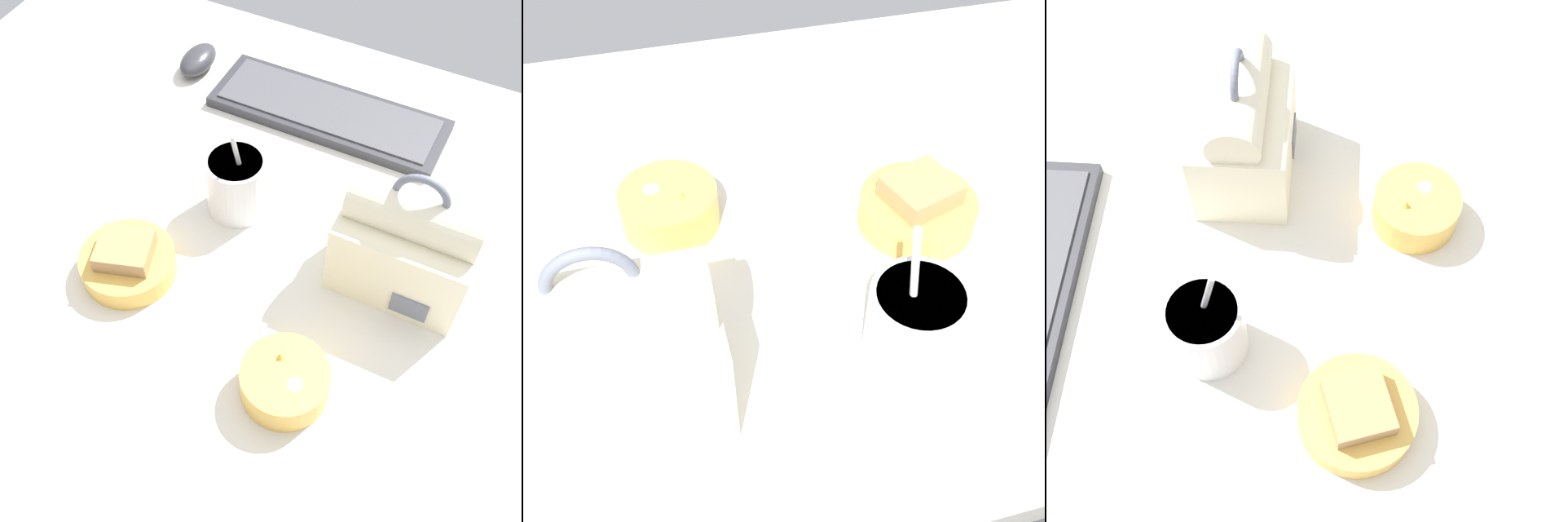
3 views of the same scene
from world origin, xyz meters
TOP-DOWN VIEW (x-y plane):
  - desk_surface at (0.00, 0.00)cm, footprint 140.00×110.00cm
  - keyboard at (-1.19, 33.91)cm, footprint 40.18×13.60cm
  - lunch_bag at (20.77, 7.41)cm, footprint 18.12×12.41cm
  - soup_cup at (-5.72, 9.15)cm, footprint 8.96×8.96cm
  - bento_bowl_sandwich at (-13.73, -8.33)cm, footprint 13.42×13.42cm
  - bento_bowl_snacks at (13.76, -15.15)cm, footprint 11.15×11.15cm
  - computer_mouse at (-27.63, 35.52)cm, footprint 5.40×9.42cm

SIDE VIEW (x-z plane):
  - desk_surface at x=0.00cm, z-range 0.00..2.00cm
  - keyboard at x=-1.19cm, z-range 1.97..4.07cm
  - computer_mouse at x=-27.63cm, z-range 2.00..5.66cm
  - bento_bowl_sandwich at x=-13.73cm, z-range 1.22..7.35cm
  - bento_bowl_snacks at x=13.76cm, z-range 1.67..7.56cm
  - soup_cup at x=-5.72cm, z-range -1.06..15.34cm
  - lunch_bag at x=20.77cm, z-range -0.36..20.38cm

